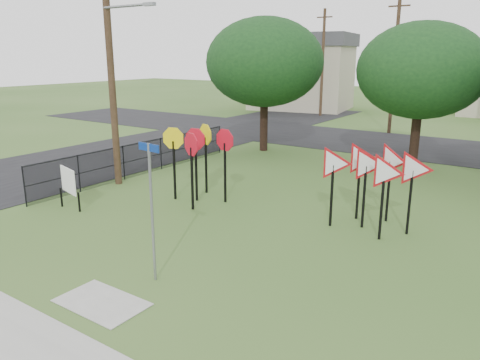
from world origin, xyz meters
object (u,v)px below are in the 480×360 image
street_name_sign (152,205)px  stop_sign_cluster (198,148)px  info_board (68,182)px  yield_sign_cluster (374,168)px

street_name_sign → stop_sign_cluster: bearing=119.8°
street_name_sign → info_board: street_name_sign is taller
street_name_sign → yield_sign_cluster: 7.09m
yield_sign_cluster → info_board: 10.27m
street_name_sign → stop_sign_cluster: (-3.16, 5.53, 0.11)m
stop_sign_cluster → street_name_sign: bearing=-60.2°
stop_sign_cluster → info_board: stop_sign_cluster is taller
info_board → yield_sign_cluster: bearing=24.5°
info_board → street_name_sign: bearing=-19.1°
street_name_sign → info_board: 6.69m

